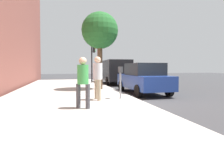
# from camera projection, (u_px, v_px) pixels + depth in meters

# --- Properties ---
(ground_plane) EXTENTS (80.00, 80.00, 0.00)m
(ground_plane) POSITION_uv_depth(u_px,v_px,m) (132.00, 100.00, 8.78)
(ground_plane) COLOR #38383A
(ground_plane) RESTS_ON ground
(sidewalk_slab) EXTENTS (28.00, 6.00, 0.15)m
(sidewalk_slab) POSITION_uv_depth(u_px,v_px,m) (67.00, 101.00, 8.05)
(sidewalk_slab) COLOR #A8A59E
(sidewalk_slab) RESTS_ON ground_plane
(parking_meter) EXTENTS (0.36, 0.12, 1.41)m
(parking_meter) POSITION_uv_depth(u_px,v_px,m) (120.00, 76.00, 8.19)
(parking_meter) COLOR gray
(parking_meter) RESTS_ON sidewalk_slab
(pedestrian_at_meter) EXTENTS (0.55, 0.40, 1.83)m
(pedestrian_at_meter) POSITION_uv_depth(u_px,v_px,m) (98.00, 74.00, 7.87)
(pedestrian_at_meter) COLOR tan
(pedestrian_at_meter) RESTS_ON sidewalk_slab
(pedestrian_bystander) EXTENTS (0.38, 0.44, 1.71)m
(pedestrian_bystander) POSITION_uv_depth(u_px,v_px,m) (83.00, 78.00, 6.23)
(pedestrian_bystander) COLOR #47474C
(pedestrian_bystander) RESTS_ON sidewalk_slab
(parked_sedan_near) EXTENTS (4.41, 1.98, 1.77)m
(parked_sedan_near) POSITION_uv_depth(u_px,v_px,m) (143.00, 78.00, 10.88)
(parked_sedan_near) COLOR navy
(parked_sedan_near) RESTS_ON ground_plane
(parked_van_far) EXTENTS (5.26, 2.24, 2.18)m
(parked_van_far) POSITION_uv_depth(u_px,v_px,m) (114.00, 71.00, 17.32)
(parked_van_far) COLOR black
(parked_van_far) RESTS_ON ground_plane
(street_tree) EXTENTS (2.31, 2.31, 4.87)m
(street_tree) POSITION_uv_depth(u_px,v_px,m) (100.00, 31.00, 11.76)
(street_tree) COLOR brown
(street_tree) RESTS_ON sidewalk_slab
(traffic_signal) EXTENTS (0.24, 0.44, 3.60)m
(traffic_signal) POSITION_uv_depth(u_px,v_px,m) (93.00, 56.00, 17.19)
(traffic_signal) COLOR black
(traffic_signal) RESTS_ON sidewalk_slab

